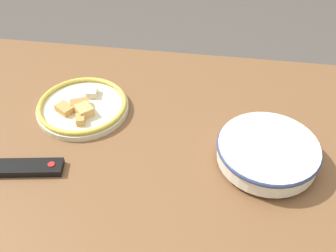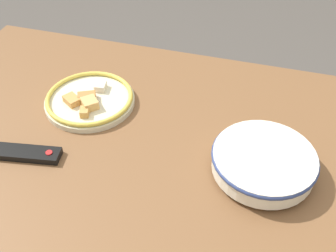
% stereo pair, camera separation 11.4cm
% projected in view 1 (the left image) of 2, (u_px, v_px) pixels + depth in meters
% --- Properties ---
extents(dining_table, '(1.54, 0.92, 0.70)m').
position_uv_depth(dining_table, '(146.00, 151.00, 1.21)').
color(dining_table, brown).
rests_on(dining_table, ground_plane).
extents(noodle_bowl, '(0.28, 0.28, 0.07)m').
position_uv_depth(noodle_bowl, '(268.00, 152.00, 1.05)').
color(noodle_bowl, silver).
rests_on(noodle_bowl, dining_table).
extents(food_plate, '(0.29, 0.29, 0.05)m').
position_uv_depth(food_plate, '(83.00, 106.00, 1.23)').
color(food_plate, beige).
rests_on(food_plate, dining_table).
extents(tv_remote, '(0.19, 0.08, 0.02)m').
position_uv_depth(tv_remote, '(28.00, 168.00, 1.05)').
color(tv_remote, black).
rests_on(tv_remote, dining_table).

